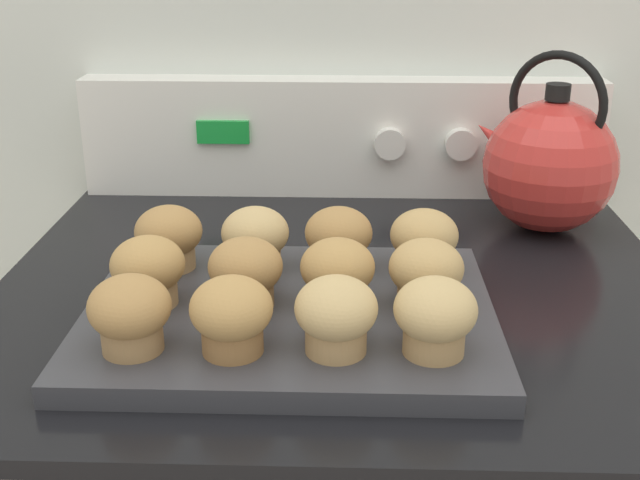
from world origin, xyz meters
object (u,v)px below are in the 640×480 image
object	(u,v)px
muffin_r2_c3	(424,241)
muffin_r1_c2	(337,273)
muffin_r0_c2	(332,315)
muffin_r2_c1	(255,238)
tea_kettle	(549,163)
muffin_r2_c0	(169,237)
muffin_pan	(290,316)
muffin_r0_c3	(435,316)
muffin_r0_c1	(232,315)
muffin_r2_c2	(337,238)
muffin_r1_c1	(246,272)
muffin_r1_c3	(426,274)
muffin_r1_c0	(148,270)
muffin_r0_c0	(130,313)

from	to	relation	value
muffin_r2_c3	muffin_r1_c2	bearing A→B (deg)	-136.12
muffin_r0_c2	muffin_r1_c2	size ratio (longest dim) A/B	1.00
muffin_r2_c1	tea_kettle	world-z (taller)	tea_kettle
muffin_r2_c0	muffin_r2_c1	world-z (taller)	same
muffin_pan	muffin_r0_c3	size ratio (longest dim) A/B	5.51
muffin_r0_c1	muffin_r2_c2	bearing A→B (deg)	64.15
muffin_r0_c2	muffin_r1_c1	bearing A→B (deg)	134.32
muffin_r0_c3	muffin_r2_c3	bearing A→B (deg)	88.15
muffin_r0_c1	muffin_r2_c1	distance (m)	0.18
muffin_r2_c3	muffin_r2_c0	bearing A→B (deg)	179.58
muffin_pan	muffin_r2_c2	xyz separation A→B (m)	(0.04, 0.09, 0.05)
muffin_r0_c1	muffin_r2_c1	bearing A→B (deg)	89.67
muffin_r0_c3	muffin_r1_c2	size ratio (longest dim) A/B	1.00
muffin_r1_c2	muffin_r2_c0	distance (m)	0.20
muffin_r1_c1	muffin_r1_c2	bearing A→B (deg)	0.61
muffin_pan	muffin_r1_c3	world-z (taller)	muffin_r1_c3
muffin_r0_c2	muffin_r1_c3	size ratio (longest dim) A/B	1.00
muffin_r1_c3	tea_kettle	bearing A→B (deg)	57.40
muffin_r1_c1	muffin_r1_c2	size ratio (longest dim) A/B	1.00
muffin_r2_c0	tea_kettle	distance (m)	0.49
muffin_r2_c0	muffin_r1_c0	bearing A→B (deg)	-90.96
muffin_r2_c2	muffin_r2_c3	bearing A→B (deg)	-2.26
muffin_r0_c3	muffin_r2_c1	bearing A→B (deg)	134.71
muffin_r1_c2	muffin_r1_c3	distance (m)	0.09
muffin_r1_c0	muffin_r1_c1	distance (m)	0.10
muffin_r1_c0	muffin_r1_c2	distance (m)	0.18
muffin_r1_c1	muffin_r2_c3	distance (m)	0.20
muffin_r1_c3	muffin_r0_c2	bearing A→B (deg)	-134.89
muffin_r1_c1	muffin_r0_c0	bearing A→B (deg)	-134.75
muffin_r0_c3	muffin_r2_c0	size ratio (longest dim) A/B	1.00
muffin_r0_c2	muffin_r1_c2	world-z (taller)	same
muffin_r1_c0	muffin_r1_c3	size ratio (longest dim) A/B	1.00
muffin_r1_c1	muffin_r0_c3	bearing A→B (deg)	-26.50
muffin_r0_c1	muffin_r2_c2	world-z (taller)	same
muffin_r0_c1	tea_kettle	xyz separation A→B (m)	(0.35, 0.37, 0.03)
muffin_r2_c1	muffin_pan	bearing A→B (deg)	-64.46
muffin_r0_c0	muffin_r1_c3	distance (m)	0.28
muffin_r0_c3	muffin_r1_c1	world-z (taller)	same
muffin_r0_c3	muffin_r2_c1	world-z (taller)	same
muffin_pan	muffin_r1_c1	bearing A→B (deg)	-179.84
muffin_pan	muffin_r0_c0	bearing A→B (deg)	-145.54
muffin_r1_c0	muffin_r1_c2	bearing A→B (deg)	0.03
muffin_r1_c3	muffin_r2_c0	xyz separation A→B (m)	(-0.27, 0.09, 0.00)
muffin_r1_c3	muffin_r2_c1	xyz separation A→B (m)	(-0.17, 0.09, 0.00)
muffin_r1_c0	muffin_r1_c1	size ratio (longest dim) A/B	1.00
muffin_r1_c2	muffin_r2_c2	xyz separation A→B (m)	(-0.00, 0.09, 0.00)
muffin_r2_c0	muffin_r1_c2	bearing A→B (deg)	-26.06
muffin_r0_c1	muffin_r1_c1	size ratio (longest dim) A/B	1.00
muffin_r1_c1	muffin_r2_c2	world-z (taller)	same
muffin_r0_c0	muffin_r1_c2	world-z (taller)	same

